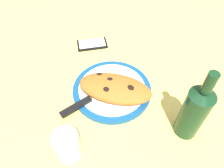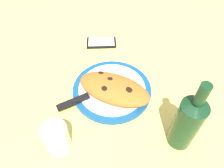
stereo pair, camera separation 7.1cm
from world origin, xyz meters
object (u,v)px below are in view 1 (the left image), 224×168
Objects in this scene: smartphone at (92,44)px; wine_bottle at (194,112)px; calzone at (115,88)px; knife at (84,102)px; fork at (113,76)px; plate at (112,89)px; water_glass at (68,146)px.

smartphone is 50.96cm from wine_bottle.
calzone reaches higher than knife.
fork reaches higher than smartphone.
calzone reaches higher than plate.
calzone is 10.99cm from knife.
water_glass is (12.00, 20.47, 0.06)cm from calzone.
fork is 0.81× the size of knife.
calzone reaches higher than smartphone.
knife is (8.71, 6.72, 1.35)cm from plate.
knife is 2.22× the size of water_glass.
plate reaches higher than smartphone.
wine_bottle is at bearing 150.53° from calzone.
wine_bottle is (-21.50, 12.15, 6.00)cm from calzone.
plate is at bearing -62.27° from calzone.
smartphone is (9.41, -24.48, -0.21)cm from plate.
fork reaches higher than plate.
water_glass is 0.36× the size of wine_bottle.
calzone reaches higher than fork.
plate is at bearing 88.33° from fork.
plate is 28.10cm from wine_bottle.
water_glass reaches higher than calzone.
fork is 21.36cm from smartphone.
wine_bottle reaches higher than fork.
plate is 5.53cm from fork.
smartphone is at bearing -68.44° from calzone.
smartphone is (9.57, -19.05, -1.26)cm from fork.
water_glass is at bearing 88.10° from smartphone.
fork is (0.88, -7.40, -2.06)cm from calzone.
water_glass is (10.97, 22.44, 3.17)cm from plate.
knife reaches higher than fork.
knife is at bearing 25.97° from calzone.
plate is at bearing -142.37° from knife.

